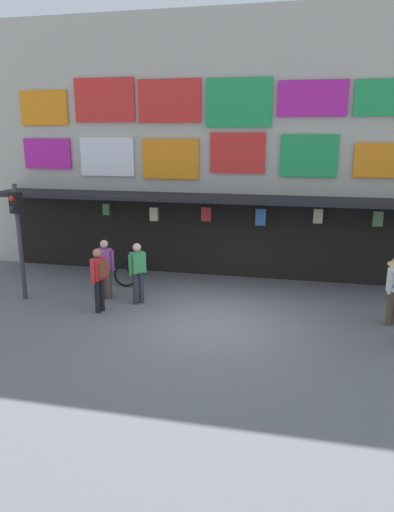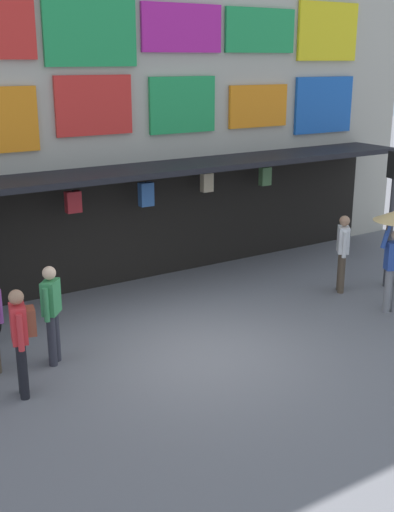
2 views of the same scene
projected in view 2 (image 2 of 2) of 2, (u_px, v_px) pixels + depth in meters
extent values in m
plane|color=slate|center=(199.00, 352.00, 10.99)|extent=(80.00, 80.00, 0.00)
cube|color=#B2AD9E|center=(81.00, 99.00, 13.52)|extent=(18.00, 1.20, 8.00)
cube|color=black|center=(110.00, 174.00, 12.89)|extent=(15.30, 1.40, 0.12)
cube|color=green|center=(91.00, 30.00, 12.60)|extent=(1.96, 0.08, 1.39)
cube|color=#B71E93|center=(182.00, 28.00, 13.66)|extent=(1.97, 0.08, 1.00)
cube|color=green|center=(260.00, 30.00, 14.74)|extent=(1.96, 0.08, 0.98)
cube|color=yellow|center=(328.00, 32.00, 15.82)|extent=(1.91, 0.08, 1.38)
cube|color=red|center=(94.00, 105.00, 13.02)|extent=(1.66, 0.08, 1.20)
cube|color=green|center=(183.00, 105.00, 14.13)|extent=(1.66, 0.08, 1.22)
cube|color=orange|center=(258.00, 106.00, 15.24)|extent=(1.68, 0.08, 0.98)
cube|color=blue|center=(324.00, 105.00, 16.34)|extent=(1.88, 0.08, 1.40)
cylinder|color=black|center=(72.00, 186.00, 12.53)|extent=(0.02, 0.02, 0.21)
cube|color=maroon|center=(73.00, 202.00, 12.63)|extent=(0.30, 0.18, 0.42)
cylinder|color=black|center=(146.00, 178.00, 13.38)|extent=(0.02, 0.02, 0.20)
cube|color=#2D5693|center=(146.00, 194.00, 13.49)|extent=(0.30, 0.18, 0.50)
cylinder|color=black|center=(207.00, 169.00, 14.37)|extent=(0.02, 0.02, 0.18)
cube|color=tan|center=(207.00, 183.00, 14.46)|extent=(0.27, 0.16, 0.42)
cylinder|color=black|center=(266.00, 163.00, 15.19)|extent=(0.02, 0.02, 0.19)
cube|color=#477042|center=(265.00, 176.00, 15.28)|extent=(0.27, 0.16, 0.43)
cube|color=black|center=(99.00, 232.00, 13.83)|extent=(15.30, 0.04, 2.50)
cylinder|color=#38383D|center=(392.00, 216.00, 13.74)|extent=(0.12, 0.12, 3.20)
sphere|color=red|center=(393.00, 157.00, 13.49)|extent=(0.15, 0.15, 0.15)
sphere|color=black|center=(392.00, 170.00, 13.57)|extent=(0.15, 0.15, 0.15)
cylinder|color=#2D2D38|center=(52.00, 341.00, 10.40)|extent=(0.14, 0.14, 0.88)
cylinder|color=#2D2D38|center=(56.00, 336.00, 10.57)|extent=(0.14, 0.14, 0.88)
cube|color=#388E51|center=(51.00, 297.00, 10.27)|extent=(0.40, 0.42, 0.56)
sphere|color=beige|center=(49.00, 273.00, 10.15)|extent=(0.22, 0.22, 0.22)
cylinder|color=#388E51|center=(46.00, 305.00, 10.08)|extent=(0.09, 0.09, 0.56)
cylinder|color=#388E51|center=(56.00, 295.00, 10.50)|extent=(0.09, 0.09, 0.56)
cylinder|color=black|center=(23.00, 371.00, 9.37)|extent=(0.14, 0.14, 0.88)
cylinder|color=black|center=(22.00, 366.00, 9.54)|extent=(0.14, 0.14, 0.88)
cube|color=red|center=(18.00, 324.00, 9.24)|extent=(0.29, 0.40, 0.56)
sphere|color=#A87A5B|center=(16.00, 297.00, 9.12)|extent=(0.22, 0.22, 0.22)
cylinder|color=red|center=(20.00, 333.00, 9.06)|extent=(0.09, 0.09, 0.56)
cylinder|color=red|center=(17.00, 321.00, 9.46)|extent=(0.09, 0.09, 0.56)
cube|color=brown|center=(30.00, 321.00, 9.29)|extent=(0.21, 0.31, 0.40)
cylinder|color=brown|center=(341.00, 271.00, 13.84)|extent=(0.14, 0.14, 0.88)
cylinder|color=brown|center=(342.00, 273.00, 13.67)|extent=(0.14, 0.14, 0.88)
cube|color=white|center=(343.00, 240.00, 13.54)|extent=(0.39, 0.42, 0.56)
sphere|color=#A87A5B|center=(345.00, 221.00, 13.42)|extent=(0.22, 0.22, 0.22)
cylinder|color=white|center=(342.00, 239.00, 13.77)|extent=(0.09, 0.09, 0.56)
cylinder|color=white|center=(345.00, 245.00, 13.35)|extent=(0.09, 0.09, 0.56)
cylinder|color=gray|center=(387.00, 291.00, 12.64)|extent=(0.14, 0.14, 0.88)
cylinder|color=#28479E|center=(386.00, 236.00, 12.29)|extent=(0.23, 0.09, 0.48)
cylinder|color=#4C3823|center=(387.00, 231.00, 12.26)|extent=(0.02, 0.02, 0.55)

